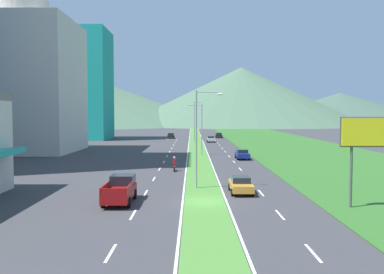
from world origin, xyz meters
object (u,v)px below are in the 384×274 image
object	(u,v)px
car_1	(211,139)
car_3	(241,185)
motorcycle_rider	(175,165)
street_lamp_far	(196,119)
pickup_truck_0	(121,190)
street_lamp_near	(200,133)
street_lamp_mid	(200,126)
car_0	(243,154)
car_4	(219,135)
car_2	(171,136)
billboard_roadside	(377,138)

from	to	relation	value
car_1	car_3	world-z (taller)	car_1
motorcycle_rider	street_lamp_far	bearing A→B (deg)	-3.41
pickup_truck_0	motorcycle_rider	bearing A→B (deg)	-11.20
street_lamp_near	motorcycle_rider	xyz separation A→B (m)	(-2.81, 11.81, -4.50)
motorcycle_rider	car_3	bearing A→B (deg)	-155.16
street_lamp_mid	car_0	distance (m)	9.71
street_lamp_far	street_lamp_near	bearing A→B (deg)	-90.19
car_4	motorcycle_rider	size ratio (longest dim) A/B	2.21
street_lamp_near	pickup_truck_0	world-z (taller)	street_lamp_near
car_1	car_2	world-z (taller)	car_2
street_lamp_far	billboard_roadside	xyz separation A→B (m)	(12.74, -70.51, -0.39)
street_lamp_near	car_2	size ratio (longest dim) A/B	2.20
pickup_truck_0	street_lamp_mid	bearing A→B (deg)	-10.63
car_0	billboard_roadside	bearing A→B (deg)	9.93
car_0	car_1	world-z (taller)	car_1
car_4	car_2	bearing A→B (deg)	-78.93
street_lamp_mid	car_4	size ratio (longest dim) A/B	1.92
street_lamp_mid	car_1	bearing A→B (deg)	84.14
car_0	motorcycle_rider	xyz separation A→B (m)	(-9.92, -13.46, -0.02)
street_lamp_mid	street_lamp_far	size ratio (longest dim) A/B	0.86
street_lamp_far	car_3	xyz separation A→B (m)	(3.46, -64.59, -4.91)
car_1	car_4	distance (m)	18.39
street_lamp_mid	street_lamp_far	bearing A→B (deg)	90.79
billboard_roadside	street_lamp_mid	bearing A→B (deg)	107.39
street_lamp_near	car_4	world-z (taller)	street_lamp_near
street_lamp_mid	billboard_roadside	bearing A→B (deg)	-72.61
billboard_roadside	pickup_truck_0	world-z (taller)	billboard_roadside
billboard_roadside	pickup_truck_0	xyz separation A→B (m)	(-19.28, 2.10, -4.27)
street_lamp_near	billboard_roadside	size ratio (longest dim) A/B	1.35
street_lamp_far	car_3	distance (m)	64.87
car_0	car_2	xyz separation A→B (m)	(-13.72, 53.64, 0.02)
car_1	pickup_truck_0	distance (m)	70.23
street_lamp_near	street_lamp_far	bearing A→B (deg)	89.81
car_3	motorcycle_rider	size ratio (longest dim) A/B	2.17
street_lamp_near	car_2	world-z (taller)	street_lamp_near
street_lamp_mid	car_4	distance (m)	50.99
car_0	car_2	distance (m)	55.37
car_1	pickup_truck_0	size ratio (longest dim) A/B	0.82
car_3	car_4	world-z (taller)	car_4
car_4	street_lamp_near	bearing A→B (deg)	-4.97
billboard_roadside	car_2	size ratio (longest dim) A/B	1.62
car_3	pickup_truck_0	distance (m)	10.71
street_lamp_near	billboard_roadside	world-z (taller)	street_lamp_near
car_4	pickup_truck_0	size ratio (longest dim) A/B	0.82
car_1	car_0	bearing A→B (deg)	4.72
car_0	pickup_truck_0	world-z (taller)	pickup_truck_0
billboard_roadside	motorcycle_rider	size ratio (longest dim) A/B	3.39
motorcycle_rider	billboard_roadside	bearing A→B (deg)	-141.63
street_lamp_near	motorcycle_rider	distance (m)	12.95
motorcycle_rider	street_lamp_mid	bearing A→B (deg)	-10.09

